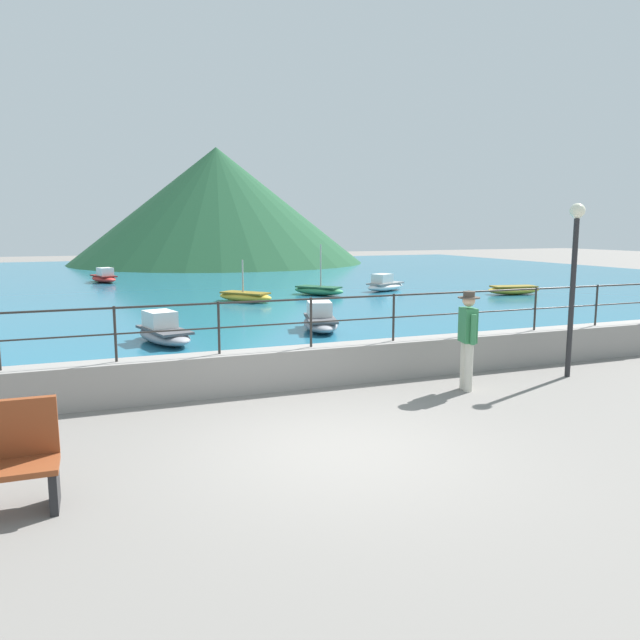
# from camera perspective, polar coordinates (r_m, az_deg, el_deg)

# --- Properties ---
(ground_plane) EXTENTS (120.00, 120.00, 0.00)m
(ground_plane) POSITION_cam_1_polar(r_m,az_deg,el_deg) (8.07, 1.68, -11.95)
(ground_plane) COLOR slate
(promenade_wall) EXTENTS (20.00, 0.56, 0.70)m
(promenade_wall) POSITION_cam_1_polar(r_m,az_deg,el_deg) (10.86, -4.98, -4.64)
(promenade_wall) COLOR gray
(promenade_wall) RESTS_ON ground
(railing) EXTENTS (18.44, 0.04, 0.90)m
(railing) POSITION_cam_1_polar(r_m,az_deg,el_deg) (10.67, -5.05, 0.43)
(railing) COLOR #282623
(railing) RESTS_ON promenade_wall
(lake_water) EXTENTS (64.00, 44.32, 0.06)m
(lake_water) POSITION_cam_1_polar(r_m,az_deg,el_deg) (33.03, -16.24, 3.42)
(lake_water) COLOR #236B89
(lake_water) RESTS_ON ground
(hill_main) EXTENTS (22.90, 22.90, 9.01)m
(hill_main) POSITION_cam_1_polar(r_m,az_deg,el_deg) (49.51, -9.56, 10.45)
(hill_main) COLOR #1E4C2D
(hill_main) RESTS_ON ground
(person_walking) EXTENTS (0.38, 0.56, 1.75)m
(person_walking) POSITION_cam_1_polar(r_m,az_deg,el_deg) (10.92, 13.61, -1.40)
(person_walking) COLOR beige
(person_walking) RESTS_ON ground
(lamp_post) EXTENTS (0.28, 0.28, 3.28)m
(lamp_post) POSITION_cam_1_polar(r_m,az_deg,el_deg) (12.41, 22.64, 5.00)
(lamp_post) COLOR #232326
(lamp_post) RESTS_ON ground
(boat_0) EXTENTS (1.44, 2.45, 0.76)m
(boat_0) POSITION_cam_1_polar(r_m,az_deg,el_deg) (15.28, -14.40, -1.09)
(boat_0) COLOR gray
(boat_0) RESTS_ON lake_water
(boat_1) EXTENTS (2.46, 1.85, 0.76)m
(boat_1) POSITION_cam_1_polar(r_m,az_deg,el_deg) (27.17, 6.07, 3.29)
(boat_1) COLOR white
(boat_1) RESTS_ON lake_water
(boat_3) EXTENTS (1.55, 2.46, 0.76)m
(boat_3) POSITION_cam_1_polar(r_m,az_deg,el_deg) (33.09, -19.51, 3.79)
(boat_3) COLOR red
(boat_3) RESTS_ON lake_water
(boat_4) EXTENTS (1.48, 2.46, 0.76)m
(boat_4) POSITION_cam_1_polar(r_m,az_deg,el_deg) (16.67, 0.01, -0.03)
(boat_4) COLOR gray
(boat_4) RESTS_ON lake_water
(boat_5) EXTENTS (2.11, 2.38, 2.10)m
(boat_5) POSITION_cam_1_polar(r_m,az_deg,el_deg) (25.37, -0.13, 2.81)
(boat_5) COLOR #338C59
(boat_5) RESTS_ON lake_water
(boat_6) EXTENTS (2.17, 2.34, 1.57)m
(boat_6) POSITION_cam_1_polar(r_m,az_deg,el_deg) (23.26, -6.99, 2.21)
(boat_6) COLOR gold
(boat_6) RESTS_ON lake_water
(boat_7) EXTENTS (2.42, 1.28, 0.36)m
(boat_7) POSITION_cam_1_polar(r_m,az_deg,el_deg) (26.85, 17.61, 2.71)
(boat_7) COLOR gold
(boat_7) RESTS_ON lake_water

